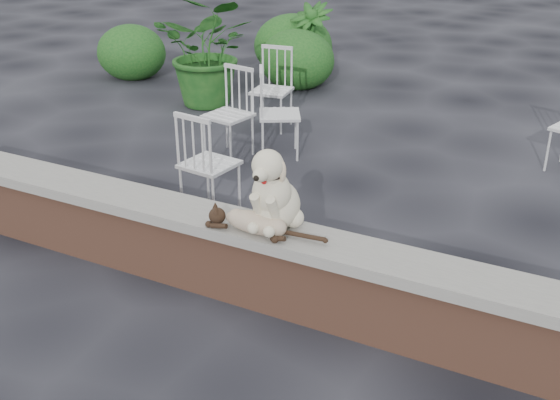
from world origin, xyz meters
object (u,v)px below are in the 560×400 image
at_px(dog, 277,185).
at_px(potted_plant_b, 310,43).
at_px(cat, 255,221).
at_px(chair_c, 209,162).
at_px(chair_e, 280,113).
at_px(chair_a, 272,89).
at_px(chair_b, 228,114).
at_px(potted_plant_a, 210,51).

xyz_separation_m(dog, potted_plant_b, (-2.24, 5.32, -0.31)).
distance_m(cat, chair_c, 1.59).
distance_m(chair_e, chair_a, 0.90).
bearing_deg(dog, chair_b, 126.30).
bearing_deg(chair_e, potted_plant_b, -10.17).
bearing_deg(chair_e, cat, 175.09).
height_order(cat, potted_plant_b, potted_plant_b).
bearing_deg(cat, chair_a, 114.65).
bearing_deg(chair_c, potted_plant_a, -50.64).
bearing_deg(chair_c, cat, 140.80).
distance_m(chair_e, chair_b, 0.54).
bearing_deg(cat, dog, 60.14).
bearing_deg(potted_plant_a, chair_b, -51.79).
xyz_separation_m(chair_e, potted_plant_b, (-0.97, 2.83, 0.09)).
bearing_deg(cat, potted_plant_a, 124.48).
height_order(cat, chair_b, chair_b).
bearing_deg(potted_plant_a, chair_c, -57.48).
xyz_separation_m(cat, chair_c, (-1.09, 1.13, -0.19)).
relative_size(dog, chair_c, 0.63).
height_order(dog, chair_c, dog).
height_order(chair_e, chair_b, same).
distance_m(cat, chair_a, 3.79).
height_order(chair_a, potted_plant_a, potted_plant_a).
relative_size(dog, chair_a, 0.63).
height_order(chair_b, potted_plant_b, potted_plant_b).
bearing_deg(dog, cat, -119.86).
bearing_deg(chair_c, potted_plant_b, -69.28).
bearing_deg(chair_a, potted_plant_a, 150.31).
distance_m(dog, chair_e, 2.82).
bearing_deg(potted_plant_a, chair_a, -22.00).
xyz_separation_m(chair_b, potted_plant_b, (-0.51, 3.11, 0.09)).
xyz_separation_m(chair_e, potted_plant_a, (-1.63, 1.21, 0.24)).
relative_size(chair_e, potted_plant_b, 0.83).
xyz_separation_m(cat, potted_plant_a, (-2.82, 3.85, 0.05)).
relative_size(cat, chair_b, 1.04).
relative_size(chair_a, potted_plant_b, 0.83).
relative_size(chair_e, chair_a, 1.00).
height_order(dog, potted_plant_b, dog).
height_order(chair_e, chair_c, same).
relative_size(chair_c, potted_plant_a, 0.66).
relative_size(chair_a, chair_b, 1.00).
distance_m(dog, potted_plant_b, 5.78).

